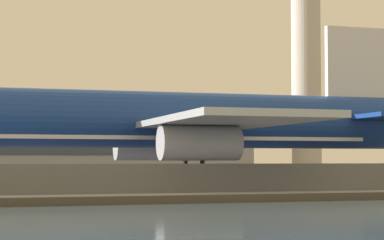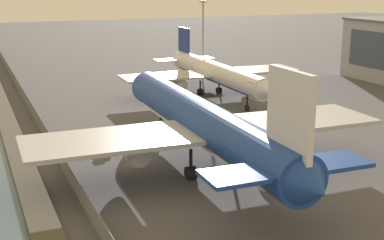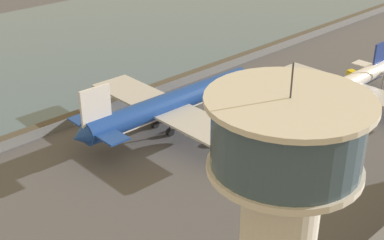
% 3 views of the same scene
% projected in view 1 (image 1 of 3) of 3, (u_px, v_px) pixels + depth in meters
% --- Properties ---
extents(ground_plane, '(500.00, 500.00, 0.00)m').
position_uv_depth(ground_plane, '(29.00, 191.00, 63.22)').
color(ground_plane, '#4C4C51').
extents(shoreline_seawall, '(320.00, 3.00, 0.50)m').
position_uv_depth(shoreline_seawall, '(64.00, 200.00, 43.75)').
color(shoreline_seawall, '#474238').
rests_on(shoreline_seawall, ground).
extents(perimeter_fence, '(280.00, 0.10, 2.34)m').
position_uv_depth(perimeter_fence, '(54.00, 182.00, 48.08)').
color(perimeter_fence, slate).
rests_on(perimeter_fence, ground).
extents(cargo_jet_blue, '(51.92, 44.10, 15.75)m').
position_uv_depth(cargo_jet_blue, '(167.00, 122.00, 67.72)').
color(cargo_jet_blue, '#193D93').
rests_on(cargo_jet_blue, ground).
extents(baggage_tug, '(3.47, 2.24, 1.80)m').
position_uv_depth(baggage_tug, '(33.00, 185.00, 54.35)').
color(baggage_tug, '#19519E').
rests_on(baggage_tug, ground).
extents(control_tower, '(11.27, 11.27, 44.91)m').
position_uv_depth(control_tower, '(306.00, 41.00, 143.89)').
color(control_tower, beige).
rests_on(control_tower, ground).
extents(terminal_building, '(84.02, 14.91, 14.30)m').
position_uv_depth(terminal_building, '(15.00, 133.00, 129.25)').
color(terminal_building, '#9EA3AD').
rests_on(terminal_building, ground).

